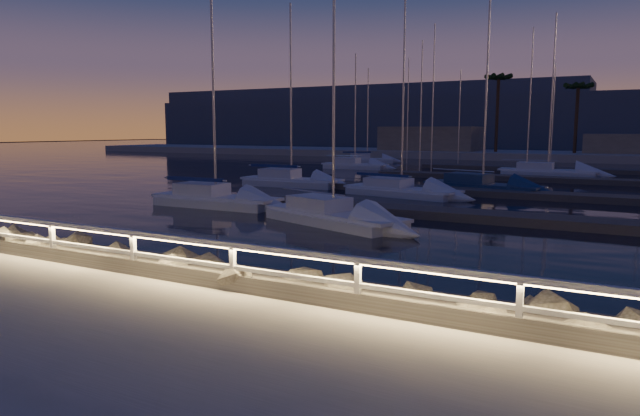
{
  "coord_description": "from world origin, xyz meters",
  "views": [
    {
      "loc": [
        8.47,
        -9.77,
        3.49
      ],
      "look_at": [
        1.0,
        4.0,
        1.32
      ],
      "focal_mm": 32.0,
      "sensor_mm": 36.0,
      "label": 1
    }
  ],
  "objects_px": {
    "sailboat_i": "(353,165)",
    "sailboat_m": "(366,159)",
    "guard_rail": "(195,250)",
    "sailboat_b": "(330,214)",
    "sailboat_f": "(480,185)",
    "sailboat_a": "(213,198)",
    "sailboat_e": "(289,180)",
    "sailboat_k": "(545,171)",
    "sailboat_g": "(399,189)"
  },
  "relations": [
    {
      "from": "sailboat_m",
      "to": "sailboat_g",
      "type": "bearing_deg",
      "value": -86.82
    },
    {
      "from": "sailboat_a",
      "to": "sailboat_i",
      "type": "xyz_separation_m",
      "value": [
        -5.93,
        30.26,
        -0.02
      ]
    },
    {
      "from": "sailboat_b",
      "to": "sailboat_e",
      "type": "bearing_deg",
      "value": 148.05
    },
    {
      "from": "guard_rail",
      "to": "sailboat_k",
      "type": "bearing_deg",
      "value": 87.37
    },
    {
      "from": "sailboat_k",
      "to": "guard_rail",
      "type": "bearing_deg",
      "value": -93.82
    },
    {
      "from": "sailboat_a",
      "to": "sailboat_f",
      "type": "relative_size",
      "value": 0.95
    },
    {
      "from": "sailboat_i",
      "to": "sailboat_m",
      "type": "height_order",
      "value": "sailboat_i"
    },
    {
      "from": "sailboat_k",
      "to": "sailboat_m",
      "type": "relative_size",
      "value": 1.22
    },
    {
      "from": "sailboat_i",
      "to": "guard_rail",
      "type": "bearing_deg",
      "value": -71.24
    },
    {
      "from": "sailboat_a",
      "to": "sailboat_i",
      "type": "bearing_deg",
      "value": 100.51
    },
    {
      "from": "sailboat_b",
      "to": "sailboat_f",
      "type": "relative_size",
      "value": 0.95
    },
    {
      "from": "sailboat_b",
      "to": "sailboat_f",
      "type": "distance_m",
      "value": 16.28
    },
    {
      "from": "guard_rail",
      "to": "sailboat_b",
      "type": "relative_size",
      "value": 3.52
    },
    {
      "from": "sailboat_b",
      "to": "sailboat_k",
      "type": "bearing_deg",
      "value": 101.79
    },
    {
      "from": "sailboat_b",
      "to": "sailboat_k",
      "type": "relative_size",
      "value": 0.89
    },
    {
      "from": "guard_rail",
      "to": "sailboat_m",
      "type": "relative_size",
      "value": 3.81
    },
    {
      "from": "guard_rail",
      "to": "sailboat_g",
      "type": "bearing_deg",
      "value": 99.49
    },
    {
      "from": "sailboat_g",
      "to": "sailboat_e",
      "type": "bearing_deg",
      "value": 179.79
    },
    {
      "from": "sailboat_a",
      "to": "sailboat_k",
      "type": "xyz_separation_m",
      "value": [
        12.96,
        30.12,
        -0.01
      ]
    },
    {
      "from": "sailboat_a",
      "to": "sailboat_g",
      "type": "height_order",
      "value": "sailboat_g"
    },
    {
      "from": "sailboat_e",
      "to": "sailboat_f",
      "type": "relative_size",
      "value": 0.98
    },
    {
      "from": "sailboat_g",
      "to": "sailboat_k",
      "type": "distance_m",
      "value": 21.66
    },
    {
      "from": "sailboat_i",
      "to": "sailboat_m",
      "type": "xyz_separation_m",
      "value": [
        -3.24,
        10.57,
        -0.01
      ]
    },
    {
      "from": "sailboat_e",
      "to": "sailboat_g",
      "type": "bearing_deg",
      "value": -14.01
    },
    {
      "from": "guard_rail",
      "to": "sailboat_b",
      "type": "height_order",
      "value": "sailboat_b"
    },
    {
      "from": "sailboat_a",
      "to": "sailboat_f",
      "type": "bearing_deg",
      "value": 51.51
    },
    {
      "from": "guard_rail",
      "to": "sailboat_f",
      "type": "bearing_deg",
      "value": 90.05
    },
    {
      "from": "sailboat_e",
      "to": "sailboat_k",
      "type": "distance_m",
      "value": 24.17
    },
    {
      "from": "guard_rail",
      "to": "sailboat_g",
      "type": "distance_m",
      "value": 23.74
    },
    {
      "from": "sailboat_b",
      "to": "sailboat_i",
      "type": "bearing_deg",
      "value": 133.88
    },
    {
      "from": "sailboat_g",
      "to": "guard_rail",
      "type": "bearing_deg",
      "value": -68.66
    },
    {
      "from": "sailboat_f",
      "to": "sailboat_m",
      "type": "distance_m",
      "value": 33.5
    },
    {
      "from": "sailboat_e",
      "to": "sailboat_g",
      "type": "relative_size",
      "value": 1.01
    },
    {
      "from": "sailboat_e",
      "to": "sailboat_k",
      "type": "relative_size",
      "value": 0.92
    },
    {
      "from": "sailboat_b",
      "to": "sailboat_m",
      "type": "distance_m",
      "value": 46.21
    },
    {
      "from": "sailboat_b",
      "to": "sailboat_m",
      "type": "xyz_separation_m",
      "value": [
        -17.3,
        42.85,
        0.0
      ]
    },
    {
      "from": "sailboat_f",
      "to": "sailboat_m",
      "type": "bearing_deg",
      "value": 140.19
    },
    {
      "from": "sailboat_e",
      "to": "sailboat_i",
      "type": "xyz_separation_m",
      "value": [
        -3.79,
        19.0,
        -0.03
      ]
    },
    {
      "from": "sailboat_m",
      "to": "sailboat_b",
      "type": "bearing_deg",
      "value": -92.02
    },
    {
      "from": "sailboat_b",
      "to": "sailboat_g",
      "type": "relative_size",
      "value": 0.98
    },
    {
      "from": "guard_rail",
      "to": "sailboat_k",
      "type": "distance_m",
      "value": 44.28
    },
    {
      "from": "sailboat_f",
      "to": "sailboat_i",
      "type": "relative_size",
      "value": 1.11
    },
    {
      "from": "sailboat_e",
      "to": "sailboat_f",
      "type": "height_order",
      "value": "sailboat_f"
    },
    {
      "from": "sailboat_k",
      "to": "sailboat_e",
      "type": "bearing_deg",
      "value": -129.87
    },
    {
      "from": "guard_rail",
      "to": "sailboat_m",
      "type": "distance_m",
      "value": 58.5
    },
    {
      "from": "sailboat_b",
      "to": "sailboat_e",
      "type": "height_order",
      "value": "sailboat_e"
    },
    {
      "from": "sailboat_e",
      "to": "sailboat_m",
      "type": "xyz_separation_m",
      "value": [
        -7.03,
        29.57,
        -0.03
      ]
    },
    {
      "from": "sailboat_i",
      "to": "sailboat_m",
      "type": "relative_size",
      "value": 1.03
    },
    {
      "from": "sailboat_e",
      "to": "sailboat_b",
      "type": "bearing_deg",
      "value": -54.23
    },
    {
      "from": "guard_rail",
      "to": "sailboat_b",
      "type": "distance_m",
      "value": 12.43
    }
  ]
}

